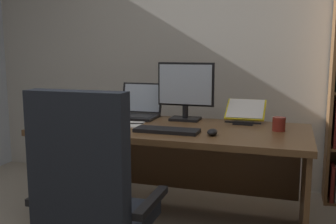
{
  "coord_description": "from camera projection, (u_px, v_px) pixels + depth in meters",
  "views": [
    {
      "loc": [
        0.74,
        -1.43,
        1.25
      ],
      "look_at": [
        -0.06,
        1.08,
        0.83
      ],
      "focal_mm": 41.99,
      "sensor_mm": 36.0,
      "label": 1
    }
  ],
  "objects": [
    {
      "name": "wall_back",
      "position": [
        210.0,
        46.0,
        3.61
      ],
      "size": [
        5.07,
        0.12,
        2.56
      ],
      "primitive_type": "cube",
      "color": "beige",
      "rests_on": "ground"
    },
    {
      "name": "desk",
      "position": [
        175.0,
        150.0,
        2.83
      ],
      "size": [
        1.86,
        0.82,
        0.72
      ],
      "color": "brown",
      "rests_on": "ground"
    },
    {
      "name": "office_chair",
      "position": [
        92.0,
        214.0,
        1.92
      ],
      "size": [
        0.61,
        0.6,
        1.07
      ],
      "rotation": [
        0.0,
        0.0,
        0.01
      ],
      "color": "black",
      "rests_on": "ground"
    },
    {
      "name": "monitor",
      "position": [
        186.0,
        92.0,
        2.95
      ],
      "size": [
        0.43,
        0.16,
        0.44
      ],
      "color": "black",
      "rests_on": "desk"
    },
    {
      "name": "laptop",
      "position": [
        137.0,
        110.0,
        3.11
      ],
      "size": [
        0.34,
        0.33,
        0.26
      ],
      "color": "black",
      "rests_on": "desk"
    },
    {
      "name": "keyboard",
      "position": [
        167.0,
        130.0,
        2.55
      ],
      "size": [
        0.42,
        0.15,
        0.02
      ],
      "primitive_type": "cube",
      "color": "black",
      "rests_on": "desk"
    },
    {
      "name": "computer_mouse",
      "position": [
        212.0,
        132.0,
        2.46
      ],
      "size": [
        0.06,
        0.1,
        0.04
      ],
      "primitive_type": "ellipsoid",
      "color": "black",
      "rests_on": "desk"
    },
    {
      "name": "reading_stand_with_book",
      "position": [
        245.0,
        111.0,
        2.9
      ],
      "size": [
        0.29,
        0.28,
        0.16
      ],
      "color": "black",
      "rests_on": "desk"
    },
    {
      "name": "open_binder",
      "position": [
        75.0,
        126.0,
        2.7
      ],
      "size": [
        0.52,
        0.36,
        0.02
      ],
      "rotation": [
        0.0,
        0.0,
        0.21
      ],
      "color": "navy",
      "rests_on": "desk"
    },
    {
      "name": "notepad",
      "position": [
        131.0,
        124.0,
        2.79
      ],
      "size": [
        0.17,
        0.22,
        0.01
      ],
      "primitive_type": "cube",
      "rotation": [
        0.0,
        0.0,
        0.09
      ],
      "color": "white",
      "rests_on": "desk"
    },
    {
      "name": "pen",
      "position": [
        134.0,
        123.0,
        2.78
      ],
      "size": [
        0.14,
        0.05,
        0.01
      ],
      "primitive_type": "cylinder",
      "rotation": [
        0.0,
        1.57,
        0.33
      ],
      "color": "black",
      "rests_on": "notepad"
    },
    {
      "name": "coffee_mug",
      "position": [
        279.0,
        124.0,
        2.58
      ],
      "size": [
        0.08,
        0.08,
        0.09
      ],
      "primitive_type": "cylinder",
      "color": "maroon",
      "rests_on": "desk"
    }
  ]
}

